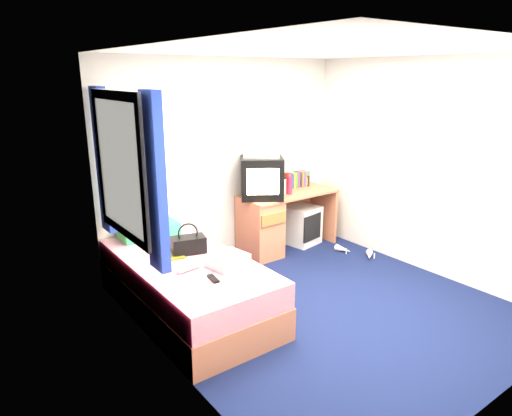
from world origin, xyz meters
TOP-DOWN VIEW (x-y plane):
  - ground at (0.00, 0.00)m, footprint 3.40×3.40m
  - room_shell at (0.00, 0.00)m, footprint 3.40×3.40m
  - bed at (-1.10, 0.70)m, footprint 1.01×2.00m
  - pillow at (-1.11, 1.53)m, footprint 0.62×0.41m
  - desk at (0.48, 1.44)m, footprint 1.30×0.55m
  - storage_cube at (1.03, 1.44)m, footprint 0.48×0.48m
  - crt_tv at (0.34, 1.44)m, footprint 0.68×0.67m
  - vcr at (0.35, 1.44)m, footprint 0.52×0.50m
  - book_row at (1.07, 1.60)m, footprint 0.34×0.13m
  - picture_frame at (1.19, 1.57)m, footprint 0.05×0.12m
  - pink_water_bottle at (0.72, 1.36)m, footprint 0.09×0.09m
  - aerosol_can at (0.69, 1.41)m, footprint 0.06×0.06m
  - handbag at (-1.00, 0.83)m, footprint 0.36×0.26m
  - towel at (-0.87, 0.34)m, footprint 0.36×0.31m
  - magazine at (-1.17, 0.87)m, footprint 0.25×0.31m
  - water_bottle at (-1.21, 0.46)m, footprint 0.21×0.10m
  - colour_swatch_fan at (-0.99, 0.09)m, footprint 0.23×0.11m
  - remote_control at (-1.13, 0.17)m, footprint 0.07×0.17m
  - window_assembly at (-1.55, 0.90)m, footprint 0.11×1.42m
  - white_heels at (1.28, 0.69)m, footprint 0.28×0.56m

SIDE VIEW (x-z plane):
  - ground at x=0.00m, z-range 0.00..0.00m
  - white_heels at x=1.28m, z-range -0.01..0.09m
  - storage_cube at x=1.03m, z-range 0.00..0.51m
  - bed at x=-1.10m, z-range 0.00..0.54m
  - desk at x=0.48m, z-range 0.03..0.78m
  - colour_swatch_fan at x=-0.99m, z-range 0.54..0.55m
  - magazine at x=-1.17m, z-range 0.54..0.55m
  - remote_control at x=-1.13m, z-range 0.54..0.56m
  - water_bottle at x=-1.21m, z-range 0.54..0.61m
  - towel at x=-0.87m, z-range 0.54..0.65m
  - pillow at x=-1.11m, z-range 0.54..0.67m
  - handbag at x=-1.00m, z-range 0.48..0.78m
  - picture_frame at x=1.19m, z-range 0.75..0.89m
  - aerosol_can at x=0.69m, z-range 0.75..0.94m
  - book_row at x=1.07m, z-range 0.75..0.95m
  - pink_water_bottle at x=0.72m, z-range 0.75..0.97m
  - crt_tv at x=0.34m, z-range 0.75..1.25m
  - vcr at x=0.35m, z-range 1.25..1.33m
  - window_assembly at x=-1.55m, z-range 0.72..2.12m
  - room_shell at x=0.00m, z-range -0.25..3.15m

